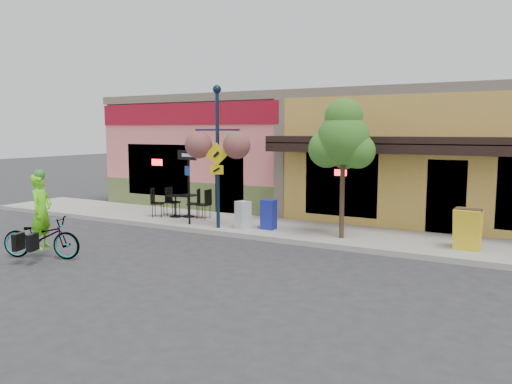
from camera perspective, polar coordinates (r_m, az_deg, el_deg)
ground at (r=13.82m, az=0.08°, el=-6.07°), size 90.00×90.00×0.00m
sidewalk at (r=15.55m, az=3.64°, el=-4.32°), size 24.00×3.00×0.15m
curb at (r=14.28m, az=1.15°, el=-5.33°), size 24.00×0.12×0.15m
building at (r=20.38m, az=10.32°, el=4.44°), size 18.20×8.20×4.50m
bicycle at (r=13.40m, az=-23.32°, el=-4.76°), size 2.12×1.35×1.05m
cyclist_rider at (r=13.29m, az=-23.27°, el=-3.12°), size 0.65×0.78×1.84m
lamp_post at (r=15.23m, az=-4.41°, el=3.98°), size 1.49×0.95×4.35m
one_way_sign at (r=15.98m, az=-7.67°, el=0.50°), size 0.93×0.41×2.36m
cafe_set_left at (r=17.49m, az=-9.17°, el=-1.21°), size 1.86×1.42×1.00m
cafe_set_right at (r=17.43m, az=-7.77°, el=-1.20°), size 1.71×0.90×1.01m
newspaper_box_blue at (r=15.17m, az=1.45°, el=-2.58°), size 0.41×0.36×0.90m
newspaper_box_grey at (r=15.22m, az=-1.50°, el=-2.65°), size 0.50×0.48×0.85m
street_tree at (r=13.94m, az=9.88°, el=2.70°), size 2.02×2.02×3.91m
sandwich_board at (r=13.40m, az=22.90°, el=-4.08°), size 0.65×0.49×1.06m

